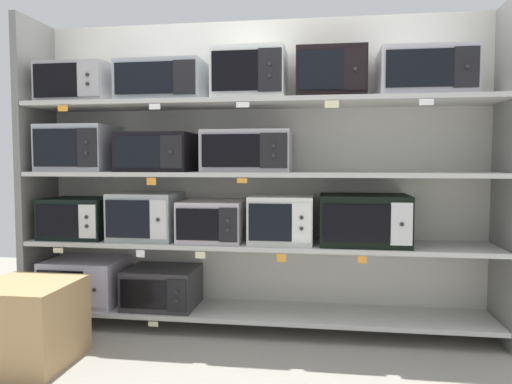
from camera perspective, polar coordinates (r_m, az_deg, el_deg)
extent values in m
cube|color=beige|center=(3.47, 0.59, 2.39)|extent=(3.31, 0.04, 2.14)
cube|color=slate|center=(3.79, -24.47, 2.17)|extent=(0.05, 0.46, 2.14)
cube|color=slate|center=(3.38, 27.66, 1.94)|extent=(0.05, 0.46, 2.14)
cube|color=beige|center=(3.38, 0.00, -14.03)|extent=(3.11, 0.46, 0.03)
cube|color=#B8B0C2|center=(3.71, -19.49, -9.88)|extent=(0.53, 0.41, 0.31)
cube|color=black|center=(3.57, -22.15, -10.49)|extent=(0.34, 0.01, 0.24)
cube|color=#B8B0C2|center=(3.45, -18.54, -10.88)|extent=(0.16, 0.01, 0.25)
cylinder|color=#262628|center=(3.44, -18.61, -10.92)|extent=(0.02, 0.01, 0.02)
cube|color=#2D2C2F|center=(3.49, -11.00, -10.97)|extent=(0.48, 0.39, 0.27)
cube|color=black|center=(3.33, -13.16, -11.73)|extent=(0.32, 0.01, 0.19)
cube|color=black|center=(3.26, -9.36, -12.03)|extent=(0.13, 0.01, 0.22)
cylinder|color=#262628|center=(3.26, -9.40, -12.57)|extent=(0.02, 0.01, 0.02)
cylinder|color=#262628|center=(3.24, -9.41, -11.56)|extent=(0.02, 0.01, 0.02)
cube|color=white|center=(3.56, -20.83, -14.04)|extent=(0.08, 0.00, 0.04)
cube|color=beige|center=(3.33, -12.08, -15.04)|extent=(0.07, 0.00, 0.03)
cube|color=beige|center=(3.27, 0.00, -6.14)|extent=(3.11, 0.46, 0.03)
cube|color=black|center=(3.65, -20.14, -2.87)|extent=(0.45, 0.38, 0.28)
cube|color=black|center=(3.51, -22.46, -3.18)|extent=(0.31, 0.01, 0.21)
cube|color=silver|center=(3.40, -19.36, -3.31)|extent=(0.12, 0.01, 0.23)
cylinder|color=#262628|center=(3.40, -19.42, -3.85)|extent=(0.02, 0.01, 0.02)
cylinder|color=#262628|center=(3.39, -19.44, -2.81)|extent=(0.02, 0.01, 0.02)
cube|color=#9DA6A6|center=(3.44, -12.87, -2.77)|extent=(0.45, 0.37, 0.32)
cube|color=black|center=(3.28, -14.94, -3.11)|extent=(0.30, 0.01, 0.25)
cube|color=silver|center=(3.21, -11.48, -3.22)|extent=(0.11, 0.01, 0.26)
cylinder|color=#262628|center=(3.20, -11.54, -3.24)|extent=(0.02, 0.01, 0.02)
cube|color=#BBB1B8|center=(3.30, -5.06, -3.39)|extent=(0.42, 0.41, 0.27)
cube|color=black|center=(3.11, -6.95, -3.84)|extent=(0.28, 0.01, 0.20)
cube|color=black|center=(3.06, -3.33, -3.93)|extent=(0.12, 0.01, 0.22)
cylinder|color=#262628|center=(3.06, -3.36, -4.51)|extent=(0.02, 0.01, 0.02)
cylinder|color=#262628|center=(3.05, -3.37, -3.39)|extent=(0.02, 0.01, 0.02)
cube|color=white|center=(3.22, 3.05, -3.22)|extent=(0.42, 0.36, 0.31)
cube|color=black|center=(3.05, 1.69, -3.62)|extent=(0.28, 0.01, 0.24)
cube|color=white|center=(3.03, 5.41, -3.67)|extent=(0.12, 0.01, 0.25)
cylinder|color=#262628|center=(3.03, 5.40, -4.33)|extent=(0.02, 0.01, 0.02)
cylinder|color=#262628|center=(3.02, 5.41, -3.04)|extent=(0.02, 0.01, 0.02)
cube|color=black|center=(3.22, 12.65, -3.19)|extent=(0.57, 0.40, 0.32)
cube|color=black|center=(3.01, 11.84, -3.65)|extent=(0.40, 0.01, 0.23)
cube|color=silver|center=(3.04, 16.86, -3.66)|extent=(0.13, 0.01, 0.26)
cylinder|color=#262628|center=(3.03, 16.89, -3.68)|extent=(0.02, 0.01, 0.02)
cube|color=beige|center=(3.49, -22.38, -6.41)|extent=(0.07, 0.00, 0.03)
cube|color=white|center=(3.24, -13.53, -7.10)|extent=(0.06, 0.00, 0.05)
cube|color=beige|center=(3.12, -6.62, -7.42)|extent=(0.07, 0.00, 0.04)
cube|color=orange|center=(3.03, 3.03, -7.80)|extent=(0.06, 0.00, 0.05)
cube|color=orange|center=(3.02, 12.47, -7.84)|extent=(0.06, 0.00, 0.04)
cube|color=beige|center=(3.22, 0.00, 2.14)|extent=(3.11, 0.46, 0.03)
cube|color=#A3A6AD|center=(3.62, -20.15, 4.86)|extent=(0.48, 0.40, 0.32)
cube|color=black|center=(3.48, -22.69, 4.86)|extent=(0.31, 0.01, 0.25)
cube|color=black|center=(3.37, -19.39, 4.98)|extent=(0.14, 0.01, 0.26)
cylinder|color=#262628|center=(3.36, -19.45, 4.38)|extent=(0.02, 0.01, 0.02)
cylinder|color=#262628|center=(3.36, -19.47, 5.59)|extent=(0.02, 0.01, 0.02)
cube|color=black|center=(3.39, -11.50, 4.62)|extent=(0.48, 0.41, 0.26)
cube|color=black|center=(3.22, -13.91, 4.64)|extent=(0.31, 0.01, 0.21)
cube|color=black|center=(3.14, -10.03, 4.72)|extent=(0.15, 0.01, 0.21)
cylinder|color=#262628|center=(3.13, -10.08, 4.72)|extent=(0.02, 0.01, 0.02)
cube|color=#A39DA4|center=(3.23, -0.93, 4.84)|extent=(0.58, 0.40, 0.27)
cube|color=black|center=(3.04, -3.03, 4.91)|extent=(0.37, 0.01, 0.21)
cube|color=black|center=(3.00, 2.08, 4.93)|extent=(0.17, 0.01, 0.22)
cylinder|color=#262628|center=(2.99, 2.06, 4.35)|extent=(0.02, 0.01, 0.02)
cylinder|color=#262628|center=(3.00, 2.06, 5.51)|extent=(0.02, 0.01, 0.02)
cube|color=orange|center=(3.16, -12.28, 1.24)|extent=(0.06, 0.00, 0.05)
cube|color=orange|center=(3.00, -1.65, 1.35)|extent=(0.06, 0.00, 0.03)
cube|color=beige|center=(3.24, 0.00, 10.48)|extent=(3.11, 0.46, 0.03)
cube|color=#A4A2A4|center=(3.66, -20.20, 11.86)|extent=(0.49, 0.35, 0.27)
cube|color=black|center=(3.53, -22.67, 12.10)|extent=(0.31, 0.01, 0.22)
cube|color=#A4A2A4|center=(3.42, -19.26, 12.46)|extent=(0.15, 0.01, 0.22)
cylinder|color=#262628|center=(3.41, -19.32, 11.98)|extent=(0.02, 0.01, 0.02)
cylinder|color=#262628|center=(3.42, -19.35, 12.97)|extent=(0.02, 0.01, 0.02)
cube|color=#9EA3AB|center=(3.42, -10.95, 12.62)|extent=(0.57, 0.36, 0.27)
cube|color=black|center=(3.27, -13.17, 13.00)|extent=(0.39, 0.01, 0.20)
cube|color=black|center=(3.18, -8.52, 13.32)|extent=(0.14, 0.01, 0.22)
cube|color=silver|center=(3.28, -0.71, 13.63)|extent=(0.47, 0.35, 0.33)
cube|color=black|center=(3.11, -2.55, 14.16)|extent=(0.30, 0.01, 0.25)
cube|color=black|center=(3.08, 1.64, 14.27)|extent=(0.15, 0.01, 0.27)
cylinder|color=#262628|center=(3.07, 1.62, 13.63)|extent=(0.02, 0.01, 0.02)
cylinder|color=#262628|center=(3.08, 1.62, 14.97)|extent=(0.02, 0.01, 0.02)
cube|color=black|center=(3.24, 8.89, 13.54)|extent=(0.44, 0.35, 0.32)
cube|color=black|center=(3.06, 7.68, 14.14)|extent=(0.27, 0.01, 0.24)
cube|color=black|center=(3.06, 11.65, 14.08)|extent=(0.14, 0.01, 0.25)
cylinder|color=#262628|center=(3.05, 11.66, 14.11)|extent=(0.02, 0.01, 0.02)
cube|color=#B6B4BC|center=(3.29, 19.27, 13.04)|extent=(0.56, 0.40, 0.30)
cube|color=black|center=(3.08, 18.80, 13.72)|extent=(0.39, 0.01, 0.22)
cube|color=black|center=(3.14, 23.69, 13.42)|extent=(0.14, 0.01, 0.24)
cylinder|color=#262628|center=(3.13, 23.74, 13.44)|extent=(0.02, 0.01, 0.02)
cube|color=orange|center=(3.43, -21.90, 9.18)|extent=(0.07, 0.00, 0.04)
cube|color=white|center=(3.16, -11.90, 9.87)|extent=(0.07, 0.00, 0.04)
cube|color=white|center=(3.02, -1.58, 10.29)|extent=(0.08, 0.00, 0.03)
cube|color=beige|center=(2.98, 8.96, 10.24)|extent=(0.08, 0.00, 0.04)
cube|color=white|center=(3.03, 19.54, 10.02)|extent=(0.08, 0.00, 0.04)
cube|color=tan|center=(3.10, -25.43, -13.84)|extent=(0.51, 0.51, 0.46)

